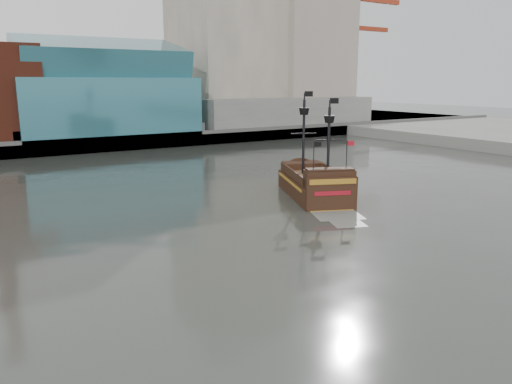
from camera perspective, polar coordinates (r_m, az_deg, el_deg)
ground at (r=27.27m, az=4.26°, el=-12.04°), size 400.00×400.00×0.00m
promenade_far at (r=113.36m, az=-24.57°, el=6.14°), size 220.00×60.00×2.00m
seawall at (r=84.33m, az=-21.79°, el=4.78°), size 220.00×1.00×2.60m
skyline at (r=107.20m, az=-22.28°, el=18.69°), size 149.00×45.00×62.00m
crane_a at (r=138.49m, az=10.83°, el=15.50°), size 22.50×4.00×32.25m
crane_b at (r=152.19m, az=10.89°, el=13.87°), size 19.10×4.00×26.25m
pirate_ship at (r=50.28m, az=6.69°, el=0.58°), size 9.78×15.48×11.16m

